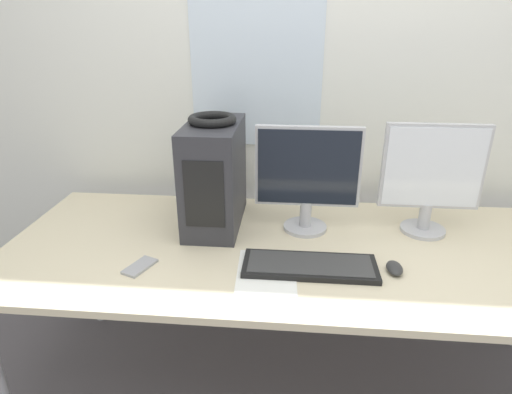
# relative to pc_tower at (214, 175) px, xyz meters

# --- Properties ---
(wall_back) EXTENTS (8.00, 0.07, 2.70)m
(wall_back) POSITION_rel_pc_tower_xyz_m (0.39, 0.41, 0.38)
(wall_back) COLOR silver
(wall_back) RESTS_ON ground_plane
(desk) EXTENTS (2.40, 0.94, 0.74)m
(desk) POSITION_rel_pc_tower_xyz_m (0.39, -0.18, -0.26)
(desk) COLOR beige
(desk) RESTS_ON ground_plane
(pc_tower) EXTENTS (0.22, 0.44, 0.45)m
(pc_tower) POSITION_rel_pc_tower_xyz_m (0.00, 0.00, 0.00)
(pc_tower) COLOR #2D2D33
(pc_tower) RESTS_ON desk
(headphones) EXTENTS (0.20, 0.20, 0.03)m
(headphones) POSITION_rel_pc_tower_xyz_m (0.00, 0.00, 0.24)
(headphones) COLOR black
(headphones) RESTS_ON pc_tower
(monitor_main) EXTENTS (0.43, 0.18, 0.45)m
(monitor_main) POSITION_rel_pc_tower_xyz_m (0.39, -0.02, 0.02)
(monitor_main) COLOR #B7B7BC
(monitor_main) RESTS_ON desk
(monitor_right_near) EXTENTS (0.40, 0.18, 0.46)m
(monitor_right_near) POSITION_rel_pc_tower_xyz_m (0.89, -0.00, 0.03)
(monitor_right_near) COLOR #B7B7BC
(monitor_right_near) RESTS_ON desk
(keyboard) EXTENTS (0.48, 0.18, 0.02)m
(keyboard) POSITION_rel_pc_tower_xyz_m (0.40, -0.34, -0.21)
(keyboard) COLOR black
(keyboard) RESTS_ON desk
(mouse) EXTENTS (0.06, 0.10, 0.03)m
(mouse) POSITION_rel_pc_tower_xyz_m (0.71, -0.33, -0.21)
(mouse) COLOR #2D2D2D
(mouse) RESTS_ON desk
(cell_phone) EXTENTS (0.11, 0.14, 0.01)m
(cell_phone) POSITION_rel_pc_tower_xyz_m (-0.21, -0.39, -0.22)
(cell_phone) COLOR #99999E
(cell_phone) RESTS_ON desk
(paper_sheet_left) EXTENTS (0.22, 0.31, 0.00)m
(paper_sheet_left) POSITION_rel_pc_tower_xyz_m (0.25, -0.38, -0.22)
(paper_sheet_left) COLOR white
(paper_sheet_left) RESTS_ON desk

